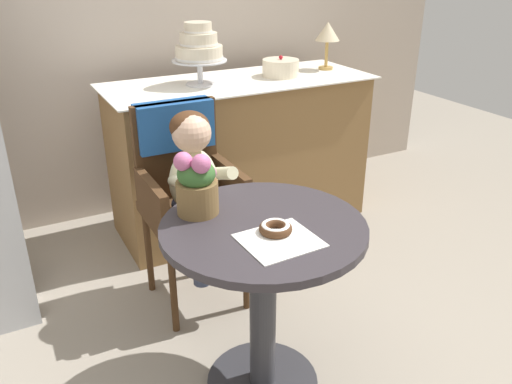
% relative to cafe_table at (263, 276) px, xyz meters
% --- Properties ---
extents(ground_plane, '(8.00, 8.00, 0.00)m').
position_rel_cafe_table_xyz_m(ground_plane, '(0.00, 0.00, -0.51)').
color(ground_plane, gray).
extents(cafe_table, '(0.72, 0.72, 0.72)m').
position_rel_cafe_table_xyz_m(cafe_table, '(0.00, 0.00, 0.00)').
color(cafe_table, '#332D33').
rests_on(cafe_table, ground).
extents(wicker_chair, '(0.42, 0.45, 0.95)m').
position_rel_cafe_table_xyz_m(wicker_chair, '(-0.01, 0.75, 0.13)').
color(wicker_chair, '#472D19').
rests_on(wicker_chair, ground).
extents(seated_child, '(0.27, 0.32, 0.73)m').
position_rel_cafe_table_xyz_m(seated_child, '(-0.01, 0.59, 0.17)').
color(seated_child, beige).
rests_on(seated_child, ground).
extents(paper_napkin, '(0.25, 0.23, 0.00)m').
position_rel_cafe_table_xyz_m(paper_napkin, '(-0.01, -0.13, 0.21)').
color(paper_napkin, white).
rests_on(paper_napkin, cafe_table).
extents(donut_front, '(0.11, 0.11, 0.04)m').
position_rel_cafe_table_xyz_m(donut_front, '(0.01, -0.07, 0.23)').
color(donut_front, '#4C2D19').
rests_on(donut_front, cafe_table).
extents(flower_vase, '(0.15, 0.16, 0.24)m').
position_rel_cafe_table_xyz_m(flower_vase, '(-0.17, 0.19, 0.32)').
color(flower_vase, brown).
rests_on(flower_vase, cafe_table).
extents(display_counter, '(1.56, 0.62, 0.90)m').
position_rel_cafe_table_xyz_m(display_counter, '(0.55, 1.30, -0.05)').
color(display_counter, olive).
rests_on(display_counter, ground).
extents(tiered_cake_stand, '(0.30, 0.30, 0.33)m').
position_rel_cafe_table_xyz_m(tiered_cake_stand, '(0.31, 1.30, 0.59)').
color(tiered_cake_stand, silver).
rests_on(tiered_cake_stand, display_counter).
extents(round_layer_cake, '(0.21, 0.21, 0.12)m').
position_rel_cafe_table_xyz_m(round_layer_cake, '(0.81, 1.29, 0.44)').
color(round_layer_cake, beige).
rests_on(round_layer_cake, display_counter).
extents(table_lamp, '(0.15, 0.15, 0.28)m').
position_rel_cafe_table_xyz_m(table_lamp, '(1.16, 1.33, 0.61)').
color(table_lamp, '#B28C47').
rests_on(table_lamp, display_counter).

